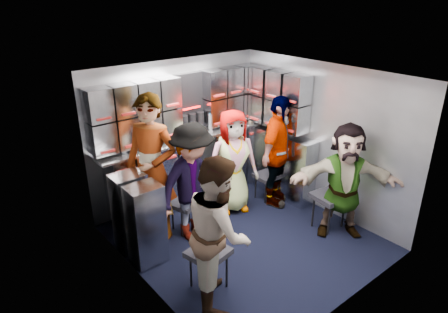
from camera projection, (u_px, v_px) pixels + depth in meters
floor at (245, 238)px, 5.17m from camera, size 3.00×3.00×0.00m
wall_back at (178, 132)px, 5.83m from camera, size 2.80×0.04×2.10m
wall_left at (141, 201)px, 3.95m from camera, size 0.04×3.00×2.10m
wall_right at (321, 138)px, 5.57m from camera, size 0.04×3.00×2.10m
ceiling at (249, 76)px, 4.35m from camera, size 2.80×3.00×0.02m
cart_bank_back at (187, 171)px, 5.90m from camera, size 2.68×0.38×0.99m
cart_bank_left at (138, 218)px, 4.68m from camera, size 0.38×0.76×0.99m
counter at (186, 138)px, 5.69m from camera, size 2.68×0.42×0.03m
locker_bank_back at (182, 105)px, 5.55m from camera, size 2.68×0.28×0.82m
locker_bank_right at (279, 99)px, 5.81m from camera, size 0.28×1.00×0.82m
right_cabinet at (280, 163)px, 6.13m from camera, size 0.28×1.20×1.00m
coffee_niche at (190, 103)px, 5.71m from camera, size 0.46×0.16×0.84m
red_latch_strip at (194, 151)px, 5.60m from camera, size 2.60×0.02×0.03m
jump_seat_near_left at (208, 255)px, 4.18m from camera, size 0.46×0.45×0.47m
jump_seat_mid_left at (185, 205)px, 5.21m from camera, size 0.45×0.44×0.43m
jump_seat_center at (224, 181)px, 5.86m from camera, size 0.45×0.44×0.41m
jump_seat_mid_right at (267, 177)px, 6.02m from camera, size 0.36×0.34×0.40m
jump_seat_near_right at (330, 198)px, 5.25m from camera, size 0.46×0.44×0.49m
attendant_standing at (152, 169)px, 4.88m from camera, size 0.74×0.82×1.88m
attendant_arc_a at (219, 231)px, 3.90m from camera, size 0.92×0.97×1.59m
attendant_arc_b at (192, 183)px, 4.93m from camera, size 1.07×0.71×1.54m
attendant_arc_c at (233, 161)px, 5.58m from camera, size 0.85×0.70×1.49m
attendant_arc_d at (277, 152)px, 5.71m from camera, size 1.04×0.76×1.64m
attendant_arc_e at (344, 181)px, 5.00m from camera, size 1.35×1.27×1.51m
bottle_left at (123, 145)px, 5.03m from camera, size 0.06×0.06×0.27m
bottle_mid at (143, 141)px, 5.19m from camera, size 0.06×0.06×0.25m
bottle_right at (211, 123)px, 5.84m from camera, size 0.06×0.06×0.26m
cup_left at (146, 146)px, 5.23m from camera, size 0.07×0.07×0.10m
cup_right at (251, 118)px, 6.33m from camera, size 0.08×0.08×0.09m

